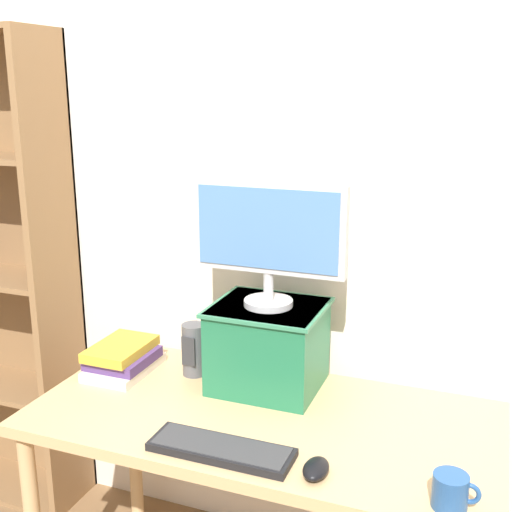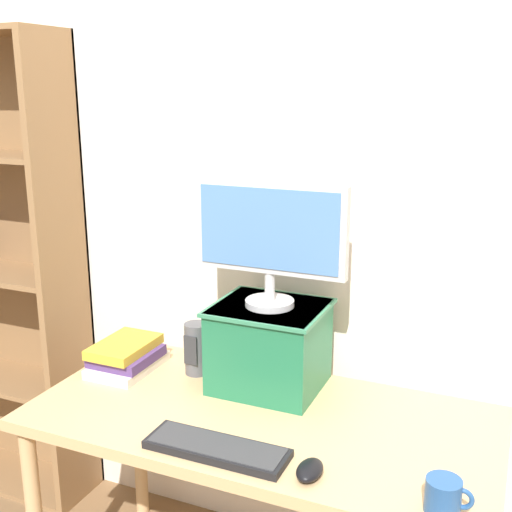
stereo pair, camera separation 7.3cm
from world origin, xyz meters
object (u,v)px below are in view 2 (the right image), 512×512
Objects in this scene: book_stack at (126,356)px; desk_speaker at (196,349)px; keyboard at (217,448)px; riser_box at (269,345)px; computer_mouse at (310,470)px; computer_monitor at (270,235)px; coffee_mug at (444,496)px; desk at (261,437)px.

book_stack is 1.49× the size of desk_speaker.
keyboard is at bearing -55.44° from desk_speaker.
computer_mouse is (0.29, -0.43, -0.13)m from riser_box.
computer_monitor is 0.50m from desk_speaker.
computer_monitor is 0.69m from book_stack.
book_stack is at bearing 162.17° from coffee_mug.
riser_box is 0.53m from computer_mouse.
computer_mouse is at bearing -56.24° from computer_monitor.
riser_box reaches higher than desk.
desk_speaker is (-0.88, 0.43, 0.05)m from coffee_mug.
keyboard is at bearing 179.03° from computer_mouse.
coffee_mug is (0.61, -0.44, -0.47)m from computer_monitor.
riser_box is 0.76m from coffee_mug.
coffee_mug is at bearing -1.34° from keyboard.
computer_monitor is at bearing -90.00° from riser_box.
desk_speaker is at bearing 16.28° from book_stack.
book_stack is 1.17m from coffee_mug.
riser_box is at bearing 104.64° from desk.
desk_speaker reaches higher than keyboard.
desk_speaker reaches higher than desk.
computer_monitor reaches higher than coffee_mug.
computer_monitor is 1.85× the size of book_stack.
book_stack is at bearing -171.25° from computer_monitor.
computer_mouse is 0.58× the size of desk_speaker.
computer_mouse is 0.33m from coffee_mug.
computer_monitor is 4.75× the size of computer_mouse.
book_stack is 2.39× the size of coffee_mug.
book_stack is (-0.52, 0.35, 0.04)m from keyboard.
desk is 0.39m from desk_speaker.
riser_box is 0.52m from book_stack.
desk is 0.26m from keyboard.
computer_monitor is 4.43× the size of coffee_mug.
desk_speaker reaches higher than book_stack.
riser_box reaches higher than book_stack.
computer_mouse is at bearing -0.97° from keyboard.
desk_speaker is at bearing 142.67° from computer_mouse.
riser_box reaches higher than coffee_mug.
book_stack is at bearing -163.72° from desk_speaker.
book_stack is (-0.50, -0.08, -0.10)m from riser_box.
desk is at bearing 133.99° from computer_mouse.
computer_monitor reaches higher than keyboard.
coffee_mug is (1.12, -0.36, -0.01)m from book_stack.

